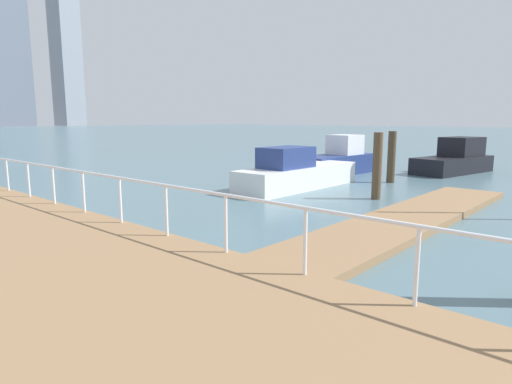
{
  "coord_description": "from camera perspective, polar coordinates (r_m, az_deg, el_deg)",
  "views": [
    {
      "loc": [
        -8.5,
        5.53,
        2.78
      ],
      "look_at": [
        -1.05,
        12.14,
        1.11
      ],
      "focal_mm": 30.81,
      "sensor_mm": 36.0,
      "label": 1
    }
  ],
  "objects": [
    {
      "name": "ground_plane",
      "position": [
        17.02,
        -17.73,
        -0.37
      ],
      "size": [
        300.0,
        300.0,
        0.0
      ],
      "primitive_type": "plane",
      "color": "slate"
    },
    {
      "name": "floating_dock",
      "position": [
        12.44,
        18.72,
        -3.51
      ],
      "size": [
        12.45,
        2.0,
        0.18
      ],
      "primitive_type": "cube",
      "color": "#93704C",
      "rests_on": "ground_plane"
    },
    {
      "name": "boardwalk_railing",
      "position": [
        7.23,
        0.84,
        -2.78
      ],
      "size": [
        0.06,
        29.46,
        1.08
      ],
      "color": "white",
      "rests_on": "boardwalk"
    },
    {
      "name": "dock_piling_0",
      "position": [
        15.78,
        15.46,
        3.26
      ],
      "size": [
        0.32,
        0.32,
        2.32
      ],
      "primitive_type": "cylinder",
      "color": "brown",
      "rests_on": "ground_plane"
    },
    {
      "name": "dock_piling_1",
      "position": [
        20.14,
        17.18,
        4.36
      ],
      "size": [
        0.35,
        0.35,
        2.25
      ],
      "primitive_type": "cylinder",
      "color": "#473826",
      "rests_on": "ground_plane"
    },
    {
      "name": "moored_boat_0",
      "position": [
        17.74,
        5.2,
        2.44
      ],
      "size": [
        6.19,
        1.71,
        1.7
      ],
      "color": "white",
      "rests_on": "ground_plane"
    },
    {
      "name": "moored_boat_1",
      "position": [
        25.1,
        24.43,
        3.87
      ],
      "size": [
        5.28,
        2.79,
        1.83
      ],
      "color": "black",
      "rests_on": "ground_plane"
    },
    {
      "name": "moored_boat_3",
      "position": [
        22.69,
        10.59,
        4.06
      ],
      "size": [
        4.82,
        1.92,
        1.97
      ],
      "color": "navy",
      "rests_on": "ground_plane"
    },
    {
      "name": "skyline_tower_6",
      "position": [
        187.76,
        -29.69,
        17.45
      ],
      "size": [
        13.77,
        7.0,
        65.27
      ],
      "primitive_type": "cube",
      "rotation": [
        0.0,
        0.0,
        -0.02
      ],
      "color": "slate",
      "rests_on": "ground_plane"
    },
    {
      "name": "skyline_tower_7",
      "position": [
        193.68,
        -23.69,
        19.21
      ],
      "size": [
        8.34,
        12.61,
        76.01
      ],
      "primitive_type": "cube",
      "rotation": [
        0.0,
        0.0,
        -0.05
      ],
      "color": "#8C939E",
      "rests_on": "ground_plane"
    }
  ]
}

